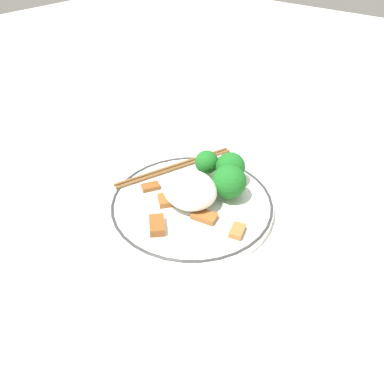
{
  "coord_description": "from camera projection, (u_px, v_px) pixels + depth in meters",
  "views": [
    {
      "loc": [
        0.37,
        0.3,
        0.41
      ],
      "look_at": [
        0.0,
        0.0,
        0.03
      ],
      "focal_mm": 35.0,
      "sensor_mm": 36.0,
      "label": 1
    }
  ],
  "objects": [
    {
      "name": "plate",
      "position": [
        192.0,
        204.0,
        0.62
      ],
      "size": [
        0.27,
        0.27,
        0.02
      ],
      "color": "white",
      "rests_on": "ground_plane"
    },
    {
      "name": "meat_near_left",
      "position": [
        237.0,
        231.0,
        0.56
      ],
      "size": [
        0.03,
        0.03,
        0.01
      ],
      "color": "#9E6633",
      "rests_on": "plate"
    },
    {
      "name": "meat_on_rice_edge",
      "position": [
        165.0,
        200.0,
        0.61
      ],
      "size": [
        0.04,
        0.04,
        0.01
      ],
      "color": "brown",
      "rests_on": "plate"
    },
    {
      "name": "rice_mound",
      "position": [
        188.0,
        189.0,
        0.6
      ],
      "size": [
        0.08,
        0.09,
        0.06
      ],
      "color": "white",
      "rests_on": "plate"
    },
    {
      "name": "broccoli_back_right",
      "position": [
        207.0,
        163.0,
        0.65
      ],
      "size": [
        0.04,
        0.04,
        0.05
      ],
      "color": "#7FB756",
      "rests_on": "plate"
    },
    {
      "name": "meat_near_back",
      "position": [
        204.0,
        216.0,
        0.58
      ],
      "size": [
        0.03,
        0.04,
        0.01
      ],
      "color": "brown",
      "rests_on": "plate"
    },
    {
      "name": "chopsticks",
      "position": [
        175.0,
        167.0,
        0.69
      ],
      "size": [
        0.23,
        0.09,
        0.01
      ],
      "color": "brown",
      "rests_on": "plate"
    },
    {
      "name": "meat_near_front",
      "position": [
        159.0,
        227.0,
        0.56
      ],
      "size": [
        0.04,
        0.04,
        0.01
      ],
      "color": "brown",
      "rests_on": "plate"
    },
    {
      "name": "broccoli_back_left",
      "position": [
        229.0,
        182.0,
        0.61
      ],
      "size": [
        0.06,
        0.06,
        0.06
      ],
      "color": "#7FB756",
      "rests_on": "plate"
    },
    {
      "name": "meat_near_right",
      "position": [
        151.0,
        187.0,
        0.64
      ],
      "size": [
        0.04,
        0.03,
        0.01
      ],
      "color": "brown",
      "rests_on": "plate"
    },
    {
      "name": "ground_plane",
      "position": [
        192.0,
        208.0,
        0.63
      ],
      "size": [
        3.0,
        3.0,
        0.0
      ],
      "primitive_type": "plane",
      "color": "silver"
    },
    {
      "name": "broccoli_back_center",
      "position": [
        230.0,
        167.0,
        0.64
      ],
      "size": [
        0.05,
        0.05,
        0.06
      ],
      "color": "#7FB756",
      "rests_on": "plate"
    }
  ]
}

